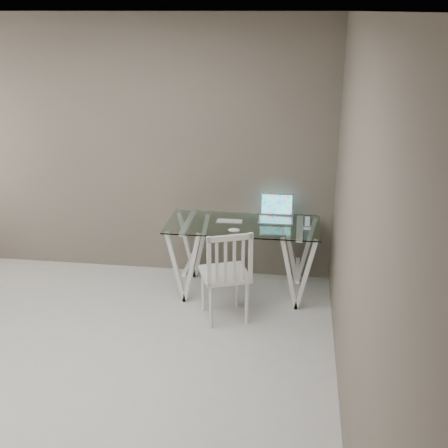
% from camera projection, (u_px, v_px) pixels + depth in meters
% --- Properties ---
extents(room, '(4.50, 4.52, 2.71)m').
position_uv_depth(room, '(37.00, 173.00, 3.65)').
color(room, beige).
rests_on(room, ground).
extents(desk, '(1.50, 0.70, 0.75)m').
position_uv_depth(desk, '(243.00, 258.00, 5.63)').
color(desk, silver).
rests_on(desk, ground).
extents(chair, '(0.54, 0.54, 0.91)m').
position_uv_depth(chair, '(227.00, 272.00, 5.05)').
color(chair, silver).
rests_on(chair, ground).
extents(laptop, '(0.34, 0.31, 0.23)m').
position_uv_depth(laptop, '(276.00, 213.00, 5.62)').
color(laptop, '#B6B6BB').
rests_on(laptop, desk).
extents(keyboard, '(0.27, 0.11, 0.01)m').
position_uv_depth(keyboard, '(230.00, 221.00, 5.56)').
color(keyboard, silver).
rests_on(keyboard, desk).
extents(mouse, '(0.11, 0.07, 0.04)m').
position_uv_depth(mouse, '(234.00, 230.00, 5.29)').
color(mouse, white).
rests_on(mouse, desk).
extents(phone_dock, '(0.07, 0.07, 0.13)m').
position_uv_depth(phone_dock, '(307.00, 225.00, 5.37)').
color(phone_dock, white).
rests_on(phone_dock, desk).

